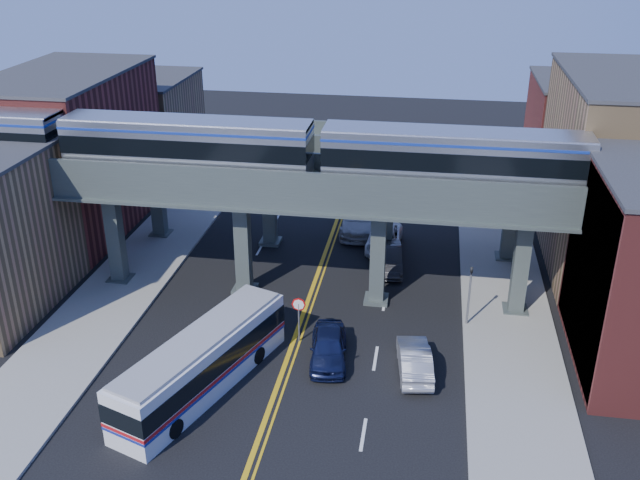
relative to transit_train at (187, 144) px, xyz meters
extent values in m
plane|color=black|center=(6.93, -8.00, -9.12)|extent=(120.00, 120.00, 0.00)
cube|color=gray|center=(-4.57, 2.00, -9.04)|extent=(5.00, 70.00, 0.16)
cube|color=gray|center=(18.43, 2.00, -9.04)|extent=(5.00, 70.00, 0.16)
cube|color=maroon|center=(-11.57, 8.00, -3.62)|extent=(8.00, 14.00, 11.00)
cube|color=#9A7A4F|center=(-11.57, 21.00, -5.12)|extent=(8.00, 10.00, 8.00)
cube|color=#9A7A4F|center=(25.43, 8.00, -3.12)|extent=(8.00, 14.00, 12.00)
cube|color=maroon|center=(25.43, 21.00, -4.62)|extent=(8.00, 10.00, 9.00)
cube|color=teal|center=(21.48, -4.00, -4.37)|extent=(0.10, 9.50, 9.50)
cube|color=#404B47|center=(-5.07, 0.00, -6.12)|extent=(0.85, 0.85, 6.00)
cube|color=#404B47|center=(2.93, 0.00, -6.12)|extent=(0.85, 0.85, 6.00)
cube|color=#404B47|center=(10.93, 0.00, -6.12)|extent=(0.85, 0.85, 6.00)
cube|color=#404B47|center=(18.93, 0.00, -6.12)|extent=(0.85, 0.85, 6.00)
cube|color=#404A45|center=(6.93, 0.00, -2.42)|extent=(52.00, 3.60, 1.40)
cube|color=#404B47|center=(-5.07, 7.00, -6.12)|extent=(0.85, 0.85, 6.00)
cube|color=#404B47|center=(2.93, 7.00, -6.12)|extent=(0.85, 0.85, 6.00)
cube|color=#404B47|center=(10.93, 7.00, -6.12)|extent=(0.85, 0.85, 6.00)
cube|color=#404B47|center=(18.93, 7.00, -6.12)|extent=(0.85, 0.85, 6.00)
cube|color=#404A45|center=(6.93, 7.00, -2.42)|extent=(52.00, 3.60, 1.40)
cube|color=black|center=(-10.32, 0.00, -1.61)|extent=(2.03, 2.03, 0.23)
cube|color=black|center=(-4.48, 0.00, -1.61)|extent=(2.03, 2.03, 0.23)
cube|color=black|center=(4.48, 0.00, -1.61)|extent=(2.03, 2.03, 0.23)
cube|color=#ADB1B7|center=(0.00, 0.00, -0.02)|extent=(13.99, 2.67, 2.95)
cube|color=black|center=(0.00, 0.00, 0.13)|extent=(14.01, 2.73, 1.01)
cube|color=black|center=(10.32, 0.00, -1.61)|extent=(2.03, 2.03, 0.23)
cube|color=black|center=(19.27, 0.00, -1.61)|extent=(2.03, 2.03, 0.23)
cube|color=#ADB1B7|center=(14.79, 0.00, -0.02)|extent=(13.99, 2.67, 2.95)
cube|color=black|center=(14.79, 0.00, 0.13)|extent=(14.01, 2.73, 1.01)
cylinder|color=slate|center=(7.23, -5.00, -7.97)|extent=(0.09, 0.09, 2.30)
cylinder|color=red|center=(7.23, -5.00, -6.87)|extent=(0.76, 0.04, 0.76)
cylinder|color=slate|center=(16.13, -2.00, -7.52)|extent=(0.12, 0.12, 3.20)
imported|color=black|center=(16.13, -2.00, -5.47)|extent=(0.15, 0.18, 0.90)
cube|color=silver|center=(3.46, -9.81, -7.72)|extent=(5.94, 10.99, 2.80)
cube|color=black|center=(3.46, -9.81, -7.36)|extent=(6.01, 11.05, 0.95)
cube|color=#B21419|center=(3.46, -9.81, -7.99)|extent=(6.00, 11.04, 0.16)
cylinder|color=black|center=(2.27, -13.07, -8.67)|extent=(2.61, 1.69, 0.90)
cylinder|color=black|center=(4.51, -6.96, -8.67)|extent=(2.61, 1.69, 0.90)
imported|color=#0F1538|center=(9.04, -6.53, -8.35)|extent=(2.36, 4.74, 1.55)
imported|color=#2F2F31|center=(11.35, 4.33, -8.38)|extent=(2.06, 4.65, 1.48)
imported|color=white|center=(10.78, 7.42, -8.43)|extent=(2.31, 5.00, 1.39)
imported|color=#A7A7AC|center=(8.73, 10.28, -8.22)|extent=(2.93, 6.36, 1.80)
imported|color=#9C9CA1|center=(13.43, -6.89, -8.40)|extent=(2.09, 4.56, 1.45)
camera|label=1|loc=(13.53, -36.92, 11.74)|focal=40.00mm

